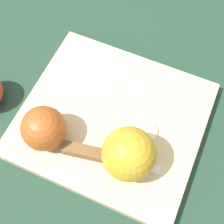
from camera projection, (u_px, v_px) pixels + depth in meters
name	position (u px, v px, depth m)	size (l,w,h in m)	color
ground_plane	(112.00, 122.00, 0.59)	(4.00, 4.00, 0.00)	#1E3828
cutting_board	(112.00, 119.00, 0.58)	(0.35, 0.32, 0.02)	#D1B789
apple_half_left	(44.00, 128.00, 0.52)	(0.08, 0.08, 0.08)	#AD4C1E
apple_half_right	(129.00, 154.00, 0.49)	(0.09, 0.09, 0.09)	gold
knife	(91.00, 153.00, 0.53)	(0.17, 0.04, 0.02)	silver
apple_slice	(144.00, 131.00, 0.56)	(0.05, 0.05, 0.00)	beige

